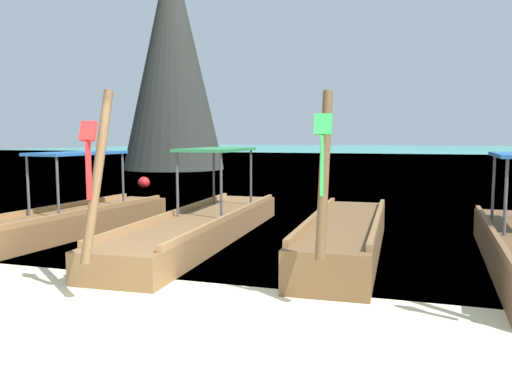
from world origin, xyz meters
TOP-DOWN VIEW (x-y plane):
  - ground at (0.00, 0.00)m, footprint 120.00×120.00m
  - sea_water at (0.00, 62.01)m, footprint 120.00×120.00m
  - longtail_boat_pink_ribbon at (-4.17, 3.85)m, footprint 1.60×7.14m
  - longtail_boat_red_ribbon at (-1.32, 4.74)m, footprint 1.58×7.51m
  - longtail_boat_green_ribbon at (1.51, 4.31)m, footprint 1.31×5.63m
  - karst_rock at (-11.95, 25.00)m, footprint 6.26×6.26m
  - mooring_buoy_far at (-7.61, 13.44)m, footprint 0.46×0.46m

SIDE VIEW (x-z plane):
  - ground at x=0.00m, z-range 0.00..0.00m
  - sea_water at x=0.00m, z-range 0.00..0.00m
  - mooring_buoy_far at x=-7.61m, z-range 0.00..0.46m
  - longtail_boat_red_ribbon at x=-1.32m, z-range -1.01..1.62m
  - longtail_boat_pink_ribbon at x=-4.17m, z-range -0.88..1.50m
  - longtail_boat_green_ribbon at x=1.51m, z-range -0.97..1.60m
  - karst_rock at x=-11.95m, z-range -0.23..13.57m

